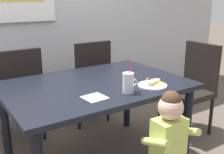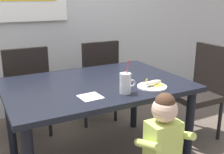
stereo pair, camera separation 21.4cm
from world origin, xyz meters
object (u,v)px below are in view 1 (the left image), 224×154
dining_chair_right (89,78)px  paper_napkin (95,98)px  dining_table (96,93)px  snack_plate (152,85)px  dining_chair_left (18,90)px  milk_cup (128,84)px  peeled_banana (154,82)px  toddler_standing (169,135)px  dining_chair_far (193,83)px

dining_chair_right → paper_napkin: 1.20m
dining_table → paper_napkin: 0.35m
dining_table → snack_plate: 0.47m
dining_chair_left → milk_cup: size_ratio=3.81×
dining_chair_left → peeled_banana: bearing=126.3°
dining_chair_right → milk_cup: size_ratio=3.81×
milk_cup → paper_napkin: (-0.26, 0.04, -0.06)m
dining_table → milk_cup: bearing=-75.7°
toddler_standing → peeled_banana: (0.17, 0.36, 0.25)m
dining_table → milk_cup: 0.38m
peeled_banana → dining_chair_right: bearing=90.0°
dining_chair_far → dining_table: bearing=-91.7°
dining_chair_left → dining_chair_far: 1.78m
dining_table → paper_napkin: (-0.18, -0.29, 0.09)m
dining_chair_left → snack_plate: dining_chair_left is taller
dining_chair_right → milk_cup: 1.16m
snack_plate → dining_chair_right: bearing=89.1°
dining_chair_left → paper_napkin: (0.26, -1.05, 0.20)m
milk_cup → paper_napkin: 0.27m
dining_chair_right → snack_plate: (-0.02, -1.08, 0.21)m
dining_chair_right → paper_napkin: bearing=63.5°
dining_table → peeled_banana: size_ratio=8.37×
snack_plate → peeled_banana: peeled_banana is taller
dining_table → dining_chair_right: size_ratio=1.52×
dining_chair_left → peeled_banana: dining_chair_left is taller
dining_chair_right → dining_chair_far: bearing=135.7°
dining_table → peeled_banana: peeled_banana is taller
dining_table → paper_napkin: bearing=-121.0°
dining_chair_far → toddler_standing: size_ratio=1.15×
paper_napkin → milk_cup: bearing=-9.0°
dining_chair_left → snack_plate: bearing=125.6°
milk_cup → dining_chair_right: bearing=76.4°
dining_table → dining_chair_left: bearing=120.0°
dining_chair_right → toddler_standing: dining_chair_right is taller
peeled_banana → paper_napkin: 0.53m
peeled_banana → dining_chair_left: bearing=126.3°
dining_chair_left → dining_chair_right: bearing=-179.5°
milk_cup → peeled_banana: milk_cup is taller
dining_chair_far → peeled_banana: 0.89m
dining_chair_left → peeled_banana: (0.78, -1.07, 0.23)m
milk_cup → peeled_banana: 0.27m
toddler_standing → snack_plate: 0.45m
dining_chair_far → paper_napkin: (-1.34, -0.26, 0.20)m
snack_plate → paper_napkin: 0.51m
dining_chair_far → peeled_banana: size_ratio=5.50×
dining_table → peeled_banana: 0.49m
milk_cup → snack_plate: size_ratio=1.10×
dining_chair_right → snack_plate: dining_chair_right is taller
dining_chair_left → toddler_standing: dining_chair_left is taller
dining_chair_far → peeled_banana: bearing=-71.1°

